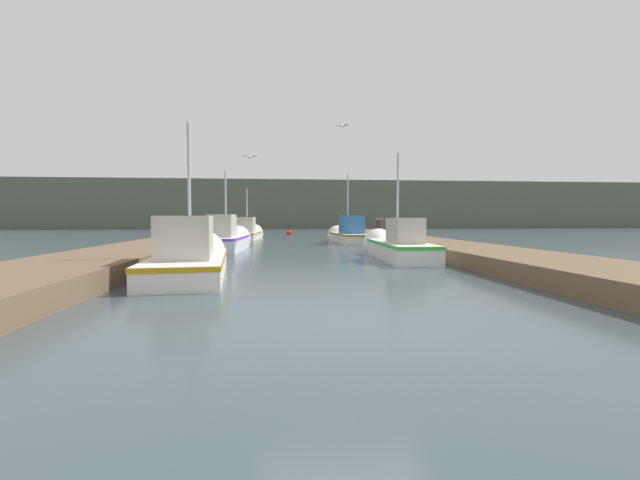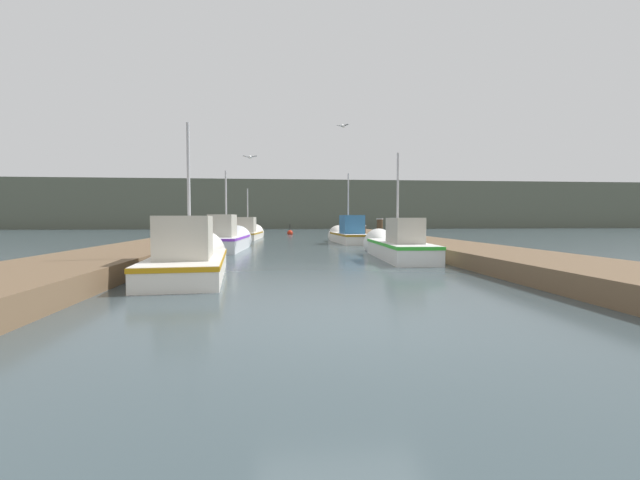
{
  "view_description": "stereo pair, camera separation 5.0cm",
  "coord_description": "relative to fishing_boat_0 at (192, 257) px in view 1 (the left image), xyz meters",
  "views": [
    {
      "loc": [
        -0.97,
        -5.53,
        1.43
      ],
      "look_at": [
        0.6,
        9.67,
        0.64
      ],
      "focal_mm": 24.0,
      "sensor_mm": 36.0,
      "label": 1
    },
    {
      "loc": [
        -0.92,
        -5.54,
        1.43
      ],
      "look_at": [
        0.6,
        9.67,
        0.64
      ],
      "focal_mm": 24.0,
      "sensor_mm": 36.0,
      "label": 2
    }
  ],
  "objects": [
    {
      "name": "dock_right",
      "position": [
        8.87,
        10.15,
        -0.19
      ],
      "size": [
        2.88,
        40.0,
        0.46
      ],
      "color": "brown",
      "rests_on": "ground_plane"
    },
    {
      "name": "fishing_boat_0",
      "position": [
        0.0,
        0.0,
        0.0
      ],
      "size": [
        2.18,
        6.18,
        4.33
      ],
      "rotation": [
        0.0,
        0.0,
        0.09
      ],
      "color": "silver",
      "rests_on": "ground_plane"
    },
    {
      "name": "ground_plane",
      "position": [
        3.16,
        -5.85,
        -0.42
      ],
      "size": [
        200.0,
        200.0,
        0.0
      ],
      "color": "#38474C"
    },
    {
      "name": "fishing_boat_2",
      "position": [
        -0.02,
        8.36,
        0.04
      ],
      "size": [
        1.91,
        5.55,
        3.96
      ],
      "rotation": [
        0.0,
        0.0,
        -0.07
      ],
      "color": "silver",
      "rests_on": "ground_plane"
    },
    {
      "name": "mooring_piling_2",
      "position": [
        7.31,
        13.43,
        0.08
      ],
      "size": [
        0.27,
        0.27,
        1.0
      ],
      "color": "#473523",
      "rests_on": "ground_plane"
    },
    {
      "name": "seagull_1",
      "position": [
        5.04,
        6.89,
        4.95
      ],
      "size": [
        0.5,
        0.44,
        0.12
      ],
      "rotation": [
        0.0,
        0.0,
        5.59
      ],
      "color": "white"
    },
    {
      "name": "channel_buoy",
      "position": [
        3.33,
        26.12,
        -0.28
      ],
      "size": [
        0.49,
        0.49,
        0.99
      ],
      "color": "red",
      "rests_on": "ground_plane"
    },
    {
      "name": "dock_left",
      "position": [
        -2.56,
        10.15,
        -0.19
      ],
      "size": [
        2.88,
        40.0,
        0.46
      ],
      "color": "brown",
      "rests_on": "ground_plane"
    },
    {
      "name": "mooring_piling_1",
      "position": [
        7.63,
        19.53,
        0.22
      ],
      "size": [
        0.36,
        0.36,
        1.28
      ],
      "color": "#473523",
      "rests_on": "ground_plane"
    },
    {
      "name": "mooring_piling_0",
      "position": [
        7.29,
        9.43,
        0.29
      ],
      "size": [
        0.34,
        0.34,
        1.41
      ],
      "color": "#473523",
      "rests_on": "ground_plane"
    },
    {
      "name": "seagull_lead",
      "position": [
        1.16,
        5.97,
        3.44
      ],
      "size": [
        0.55,
        0.29,
        0.12
      ],
      "rotation": [
        0.0,
        0.0,
        6.21
      ],
      "color": "white"
    },
    {
      "name": "fishing_boat_4",
      "position": [
        0.24,
        18.79,
        -0.01
      ],
      "size": [
        2.06,
        5.84,
        3.97
      ],
      "rotation": [
        0.0,
        0.0,
        -0.09
      ],
      "color": "silver",
      "rests_on": "ground_plane"
    },
    {
      "name": "fishing_boat_1",
      "position": [
        6.52,
        3.91,
        0.02
      ],
      "size": [
        1.69,
        6.55,
        4.11
      ],
      "rotation": [
        0.0,
        0.0,
        -0.04
      ],
      "color": "silver",
      "rests_on": "ground_plane"
    },
    {
      "name": "fishing_boat_3",
      "position": [
        6.33,
        13.35,
        0.07
      ],
      "size": [
        1.66,
        6.08,
        4.4
      ],
      "rotation": [
        0.0,
        0.0,
        0.04
      ],
      "color": "silver",
      "rests_on": "ground_plane"
    },
    {
      "name": "distant_shore_ridge",
      "position": [
        3.16,
        53.64,
        2.87
      ],
      "size": [
        120.0,
        16.0,
        6.59
      ],
      "color": "#565B4C",
      "rests_on": "ground_plane"
    }
  ]
}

